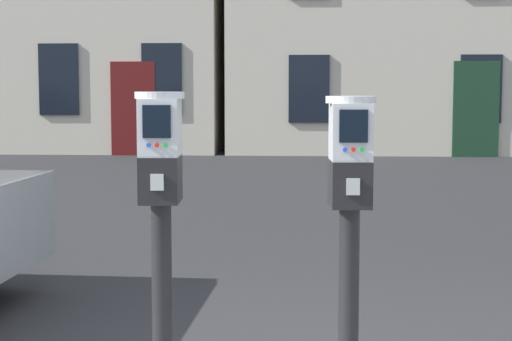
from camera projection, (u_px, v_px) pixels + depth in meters
name	position (u px, v px, depth m)	size (l,w,h in m)	color
parking_meter_near_kerb	(161.00, 189.00, 3.67)	(0.23, 0.26, 1.36)	black
parking_meter_twin_adjacent	(350.00, 193.00, 3.63)	(0.23, 0.26, 1.34)	black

